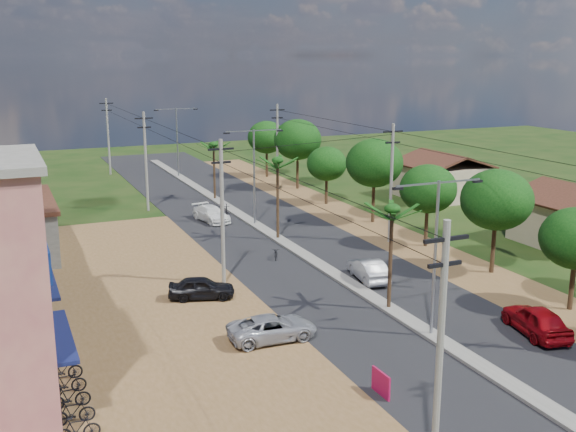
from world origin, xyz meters
name	(u,v)px	position (x,y,z in m)	size (l,w,h in m)	color
ground	(431,337)	(0.00, 0.00, 0.00)	(160.00, 160.00, 0.00)	black
road	(305,257)	(0.00, 15.00, 0.02)	(12.00, 110.00, 0.04)	black
median	(288,245)	(0.00, 18.00, 0.09)	(1.00, 90.00, 0.18)	#605E56
dirt_lot_west	(103,326)	(-15.00, 8.00, 0.02)	(18.00, 46.00, 0.04)	brown
dirt_shoulder_east	(408,244)	(8.50, 15.00, 0.01)	(5.00, 90.00, 0.03)	brown
house_east_far	(442,174)	(21.00, 28.00, 2.39)	(7.60, 7.50, 4.60)	tan
tree_east_c	(497,200)	(9.70, 7.00, 4.86)	(4.60, 4.60, 6.83)	black
tree_east_d	(428,189)	(9.40, 14.00, 4.34)	(4.20, 4.20, 6.13)	black
tree_east_e	(374,163)	(9.60, 22.00, 5.09)	(4.80, 4.80, 7.14)	black
tree_east_f	(327,164)	(9.20, 30.00, 3.89)	(3.80, 3.80, 5.52)	black
tree_east_g	(298,140)	(9.80, 38.00, 5.24)	(5.00, 5.00, 7.38)	black
tree_east_h	(267,137)	(9.50, 46.00, 4.64)	(4.40, 4.40, 6.52)	black
palm_median_near	(392,213)	(0.00, 4.00, 5.54)	(2.00, 2.00, 6.15)	black
palm_median_mid	(278,164)	(0.00, 20.00, 5.90)	(2.00, 2.00, 6.55)	black
palm_median_far	(214,147)	(0.00, 36.00, 5.26)	(2.00, 2.00, 5.85)	black
streetlight_near	(436,245)	(0.00, 0.00, 4.79)	(5.10, 0.18, 8.00)	gray
streetlight_mid	(254,169)	(0.00, 25.00, 4.79)	(5.10, 0.18, 8.00)	gray
streetlight_far	(177,136)	(0.00, 50.00, 4.79)	(5.10, 0.18, 8.00)	gray
utility_pole_w_a	(440,350)	(-7.00, -10.00, 4.76)	(1.60, 0.24, 9.00)	#605E56
utility_pole_w_b	(222,209)	(-7.00, 12.00, 4.76)	(1.60, 0.24, 9.00)	#605E56
utility_pole_w_c	(146,159)	(-7.00, 34.00, 4.76)	(1.60, 0.24, 9.00)	#605E56
utility_pole_w_d	(108,135)	(-7.00, 55.00, 4.76)	(1.60, 0.24, 9.00)	#605E56
utility_pole_e_b	(391,181)	(7.50, 16.00, 4.76)	(1.60, 0.24, 9.00)	#605E56
utility_pole_e_c	(277,145)	(7.50, 38.00, 4.76)	(1.60, 0.24, 9.00)	#605E56
car_red_near	(536,321)	(5.00, -1.92, 0.76)	(1.79, 4.46, 1.52)	maroon
car_silver_mid	(368,270)	(1.50, 8.84, 0.69)	(1.46, 4.17, 1.38)	#97999F
car_white_far	(211,214)	(-2.94, 27.65, 0.64)	(1.81, 4.44, 1.29)	silver
car_parked_silver	(272,328)	(-7.50, 2.79, 0.62)	(2.07, 4.49, 1.25)	#97999F
car_parked_dark	(202,288)	(-9.06, 9.85, 0.65)	(1.53, 3.81, 1.30)	black
moto_rider_west_a	(276,253)	(-2.07, 15.40, 0.41)	(0.54, 1.55, 0.81)	black
moto_rider_west_b	(227,211)	(-1.20, 28.79, 0.54)	(0.51, 1.80, 1.08)	black
roadside_sign	(381,384)	(-5.50, -4.22, 0.54)	(0.12, 1.31, 1.09)	maroon
parked_scooter_row	(73,412)	(-17.49, -1.44, 0.50)	(1.67, 10.88, 1.00)	black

